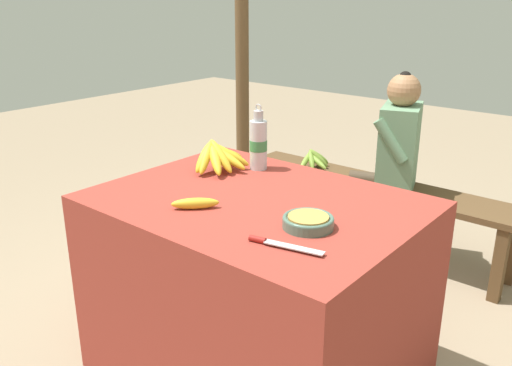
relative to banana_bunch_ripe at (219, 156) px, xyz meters
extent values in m
cube|color=maroon|center=(0.35, -0.16, -0.47)|extent=(1.21, 0.92, 0.79)
sphere|color=#4C381E|center=(-0.04, 0.00, 0.00)|extent=(0.05, 0.05, 0.05)
ellipsoid|color=gold|center=(-0.03, -0.06, 0.00)|extent=(0.08, 0.16, 0.14)
ellipsoid|color=gold|center=(-0.02, -0.06, 0.00)|extent=(0.10, 0.16, 0.14)
ellipsoid|color=gold|center=(0.02, -0.04, 0.00)|extent=(0.18, 0.15, 0.14)
ellipsoid|color=gold|center=(0.02, -0.01, 0.00)|extent=(0.17, 0.07, 0.15)
ellipsoid|color=gold|center=(0.03, 0.02, 0.00)|extent=(0.21, 0.08, 0.12)
ellipsoid|color=gold|center=(0.02, 0.04, 0.00)|extent=(0.19, 0.14, 0.13)
ellipsoid|color=gold|center=(-0.02, 0.06, 0.00)|extent=(0.11, 0.17, 0.10)
ellipsoid|color=gold|center=(-0.02, 0.06, 0.00)|extent=(0.09, 0.17, 0.13)
cylinder|color=#4C6B5B|center=(0.65, -0.25, -0.05)|extent=(0.17, 0.17, 0.03)
torus|color=#4C6B5B|center=(0.65, -0.25, -0.04)|extent=(0.17, 0.17, 0.01)
cylinder|color=#BC8942|center=(0.65, -0.25, -0.03)|extent=(0.14, 0.14, 0.01)
cylinder|color=silver|center=(0.12, 0.13, 0.04)|extent=(0.08, 0.08, 0.22)
cylinder|color=#38844C|center=(0.12, 0.13, 0.04)|extent=(0.08, 0.08, 0.05)
cylinder|color=#ADADB2|center=(0.12, 0.13, 0.17)|extent=(0.04, 0.04, 0.05)
torus|color=#ADADB2|center=(0.12, 0.13, 0.21)|extent=(0.03, 0.01, 0.03)
ellipsoid|color=gold|center=(0.24, -0.38, -0.05)|extent=(0.15, 0.15, 0.04)
cube|color=#BCBCC1|center=(0.71, -0.42, -0.06)|extent=(0.20, 0.07, 0.00)
cylinder|color=maroon|center=(0.59, -0.45, -0.06)|extent=(0.06, 0.03, 0.02)
cube|color=brown|center=(0.17, 1.19, -0.43)|extent=(1.77, 0.32, 0.04)
cube|color=brown|center=(-0.61, 1.07, -0.65)|extent=(0.06, 0.06, 0.42)
cube|color=brown|center=(0.95, 1.07, -0.65)|extent=(0.06, 0.06, 0.42)
cube|color=brown|center=(-0.61, 1.31, -0.65)|extent=(0.06, 0.06, 0.42)
cylinder|color=#473828|center=(0.10, 0.99, -0.64)|extent=(0.09, 0.09, 0.45)
cylinder|color=#473828|center=(0.21, 1.03, -0.40)|extent=(0.31, 0.18, 0.09)
cylinder|color=#473828|center=(0.04, 1.17, -0.64)|extent=(0.09, 0.09, 0.45)
cylinder|color=#473828|center=(0.15, 1.21, -0.40)|extent=(0.31, 0.18, 0.09)
cube|color=slate|center=(0.31, 1.16, -0.16)|extent=(0.30, 0.39, 0.49)
cylinder|color=slate|center=(0.33, 1.00, -0.08)|extent=(0.21, 0.13, 0.25)
cylinder|color=slate|center=(0.23, 1.30, -0.08)|extent=(0.21, 0.13, 0.25)
sphere|color=#9E704C|center=(0.31, 1.16, 0.17)|extent=(0.18, 0.18, 0.18)
sphere|color=black|center=(0.31, 1.16, 0.23)|extent=(0.07, 0.07, 0.07)
sphere|color=#4C381E|center=(-0.32, 1.19, -0.35)|extent=(0.05, 0.05, 0.05)
ellipsoid|color=olive|center=(-0.30, 1.13, -0.35)|extent=(0.07, 0.18, 0.11)
ellipsoid|color=olive|center=(-0.28, 1.15, -0.35)|extent=(0.12, 0.12, 0.12)
ellipsoid|color=olive|center=(-0.25, 1.17, -0.35)|extent=(0.19, 0.08, 0.10)
ellipsoid|color=olive|center=(-0.26, 1.21, -0.34)|extent=(0.15, 0.08, 0.13)
ellipsoid|color=olive|center=(-0.28, 1.24, -0.35)|extent=(0.14, 0.14, 0.13)
ellipsoid|color=olive|center=(-0.30, 1.26, -0.35)|extent=(0.06, 0.17, 0.11)
cylinder|color=brown|center=(-1.11, 1.44, 0.38)|extent=(0.10, 0.10, 2.48)
camera|label=1|loc=(1.57, -1.64, 0.68)|focal=38.00mm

